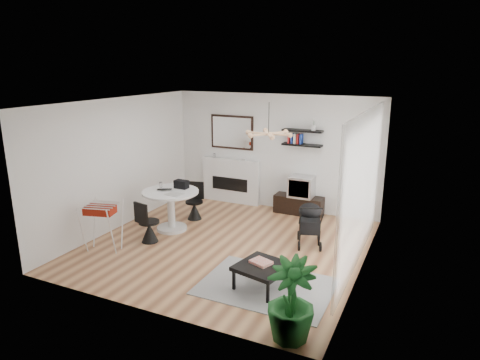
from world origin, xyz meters
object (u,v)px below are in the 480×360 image
at_px(stroller, 310,225).
at_px(drying_rack, 103,226).
at_px(fireplace, 231,175).
at_px(coffee_table, 263,268).
at_px(crt_tv, 302,186).
at_px(tv_console, 299,205).
at_px(potted_plant, 291,300).
at_px(dining_table, 171,204).

bearing_deg(stroller, drying_rack, -169.35).
xyz_separation_m(fireplace, coffee_table, (2.33, -3.65, -0.34)).
height_order(crt_tv, coffee_table, crt_tv).
relative_size(tv_console, coffee_table, 1.29).
relative_size(stroller, potted_plant, 0.82).
relative_size(fireplace, dining_table, 1.87).
distance_m(fireplace, tv_console, 1.87).
xyz_separation_m(crt_tv, drying_rack, (-2.71, -3.47, -0.18)).
relative_size(dining_table, potted_plant, 1.07).
relative_size(dining_table, drying_rack, 1.28).
bearing_deg(crt_tv, dining_table, -135.89).
xyz_separation_m(stroller, potted_plant, (0.61, -2.96, 0.16)).
xyz_separation_m(crt_tv, dining_table, (-2.15, -2.08, -0.10)).
bearing_deg(tv_console, stroller, -65.83).
height_order(fireplace, crt_tv, fireplace).
bearing_deg(stroller, coffee_table, -113.93).
xyz_separation_m(tv_console, drying_rack, (-2.65, -3.48, 0.27)).
relative_size(fireplace, coffee_table, 2.48).
xyz_separation_m(dining_table, drying_rack, (-0.56, -1.39, -0.08)).
bearing_deg(coffee_table, dining_table, 151.29).
bearing_deg(dining_table, tv_console, 44.87).
bearing_deg(drying_rack, dining_table, 53.14).
relative_size(tv_console, potted_plant, 1.04).
xyz_separation_m(fireplace, drying_rack, (-0.85, -3.60, -0.21)).
height_order(crt_tv, dining_table, crt_tv).
distance_m(tv_console, potted_plant, 4.74).
distance_m(crt_tv, dining_table, 2.99).
bearing_deg(fireplace, drying_rack, -103.30).
relative_size(fireplace, drying_rack, 2.39).
bearing_deg(tv_console, potted_plant, -73.77).
distance_m(dining_table, coffee_table, 3.00).
distance_m(tv_console, drying_rack, 4.38).
distance_m(tv_console, stroller, 1.74).
distance_m(fireplace, crt_tv, 1.86).
height_order(dining_table, coffee_table, dining_table).
relative_size(fireplace, stroller, 2.45).
height_order(dining_table, stroller, stroller).
bearing_deg(crt_tv, fireplace, 175.91).
bearing_deg(fireplace, coffee_table, -57.41).
bearing_deg(coffee_table, stroller, 84.77).
relative_size(coffee_table, potted_plant, 0.81).
bearing_deg(stroller, fireplace, 127.01).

